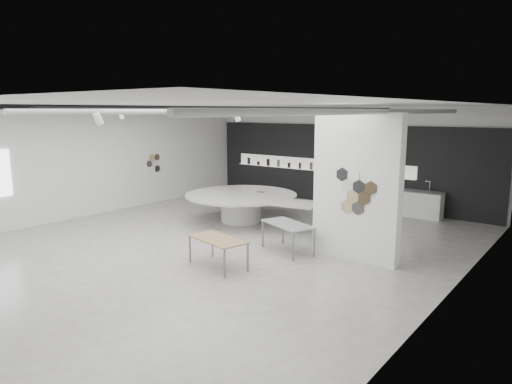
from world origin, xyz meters
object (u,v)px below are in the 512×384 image
Objects in this scene: sample_table_wood at (218,241)px; sample_table_stone at (288,226)px; partition_column at (357,188)px; kitchen_counter at (419,204)px; display_island at (243,204)px.

sample_table_wood is 2.08m from sample_table_stone.
partition_column is 5.69m from kitchen_counter.
kitchen_counter is at bearing 92.79° from partition_column.
partition_column reaches higher than kitchen_counter.
display_island reaches higher than sample_table_wood.
display_island is at bearing 121.93° from sample_table_wood.
sample_table_wood is (2.36, -3.78, 0.03)m from display_island.
partition_column is at bearing -25.25° from display_island.
display_island is 3.12× the size of sample_table_stone.
partition_column is 2.22× the size of kitchen_counter.
partition_column reaches higher than sample_table_stone.
sample_table_wood is at bearing -105.32° from kitchen_counter.
kitchen_counter is (1.35, 6.07, -0.24)m from sample_table_stone.
display_island is at bearing 164.74° from partition_column.
kitchen_counter is at bearing 76.03° from sample_table_wood.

